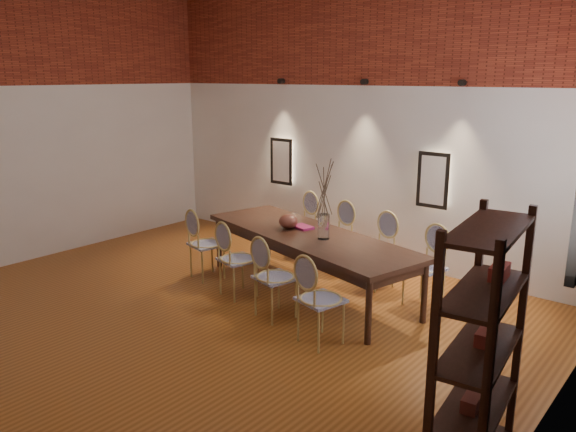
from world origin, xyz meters
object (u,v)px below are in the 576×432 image
Objects in this scene: chair_near_a at (207,244)px; chair_far_c at (376,251)px; book at (303,227)px; dining_table at (308,262)px; vase at (324,227)px; shelving_rack at (479,350)px; chair_far_b at (335,237)px; chair_near_c at (275,277)px; chair_far_d at (424,268)px; chair_far_a at (300,226)px; chair_near_b at (238,259)px; chair_near_d at (321,299)px; bowl at (288,221)px.

chair_far_c is at bearing 45.02° from chair_near_a.
book is (1.12, 0.63, 0.30)m from chair_near_a.
dining_table is 0.88m from chair_far_c.
vase is 3.19m from shelving_rack.
chair_far_b is at bearing 131.03° from shelving_rack.
chair_far_c is at bearing 68.09° from vase.
chair_far_c is at bearing 90.00° from chair_near_c.
chair_near_a is 1.00× the size of chair_far_c.
shelving_rack is at bearing 145.43° from chair_far_c.
shelving_rack is (2.30, -2.59, 0.43)m from chair_far_c.
chair_near_a and chair_far_d have the same top height.
chair_far_b is (0.76, -0.19, 0.00)m from chair_far_a.
chair_far_a is 1.71m from vase.
vase reaches higher than chair_far_a.
chair_near_c is at bearing -0.00° from chair_near_b.
vase is at bearing 81.98° from chair_far_c.
chair_near_c is 1.00× the size of chair_far_d.
chair_near_a is 1.57m from chair_far_a.
chair_near_d is 1.57m from chair_far_d.
dining_table is 0.47m from book.
vase reaches higher than chair_far_c.
bowl is 3.77m from shelving_rack.
chair_far_b is at bearing 90.00° from chair_near_b.
chair_near_b is (-0.57, -0.67, 0.09)m from dining_table.
chair_far_a is (-0.95, 1.04, 0.09)m from dining_table.
bowl is at bearing -141.87° from book.
chair_near_b and chair_far_c have the same top height.
chair_near_a is 1.00× the size of chair_near_c.
dining_table is 1.41m from chair_near_d.
vase is at bearing 41.25° from chair_far_d.
chair_far_d is 3.62× the size of book.
dining_table is 1.74× the size of shelving_rack.
chair_near_a and chair_far_a have the same top height.
chair_far_a and chair_far_c have the same top height.
dining_table is 3.33× the size of chair_far_a.
chair_near_a reaches higher than dining_table.
book is at bearing 43.13° from chair_near_a.
dining_table is 3.33× the size of chair_far_d.
chair_far_c is at bearing 63.45° from dining_table.
bowl is (0.60, -1.01, 0.37)m from chair_far_a.
chair_near_c is at bearing -0.00° from chair_near_a.
vase is (-0.30, -0.73, 0.43)m from chair_far_c.
chair_far_d is 2.88m from shelving_rack.
vase is 1.25× the size of bowl.
chair_near_d is at bearing -55.13° from vase.
chair_near_d is 1.00× the size of chair_far_d.
dining_table is 3.33× the size of chair_near_b.
dining_table is 10.44× the size of vase.
chair_far_a is at bearing 134.98° from chair_near_c.
chair_far_d is (0.76, -0.19, 0.00)m from chair_far_c.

